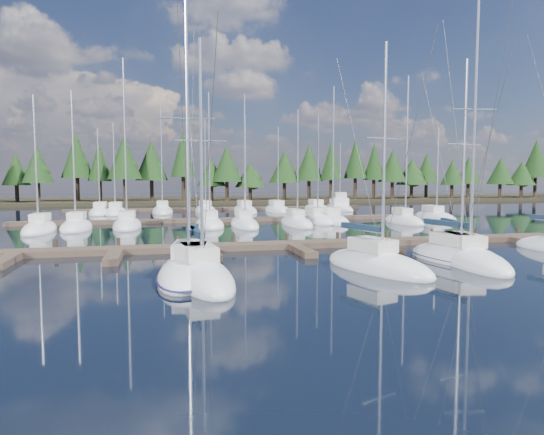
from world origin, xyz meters
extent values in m
plane|color=black|center=(0.00, 30.00, 0.00)|extent=(260.00, 260.00, 0.00)
cube|color=black|center=(0.00, 90.00, 0.30)|extent=(220.00, 30.00, 0.60)
cube|color=#4D3D30|center=(0.00, 18.00, 0.20)|extent=(44.00, 2.00, 0.40)
cube|color=#4D3D30|center=(-18.00, 15.00, 0.20)|extent=(0.90, 4.00, 0.40)
cube|color=#4D3D30|center=(-12.00, 15.00, 0.20)|extent=(0.90, 4.00, 0.40)
cube|color=#4D3D30|center=(-6.00, 15.00, 0.20)|extent=(0.90, 4.00, 0.40)
cube|color=#4D3D30|center=(0.00, 15.00, 0.20)|extent=(0.90, 4.00, 0.40)
cube|color=#4D3D30|center=(6.00, 15.00, 0.20)|extent=(0.90, 4.00, 0.40)
cube|color=#4D3D30|center=(12.00, 15.00, 0.20)|extent=(0.90, 4.00, 0.40)
cube|color=#4D3D30|center=(18.00, 15.00, 0.20)|extent=(0.90, 4.00, 0.40)
cylinder|color=#32271C|center=(-16.00, 19.00, 0.45)|extent=(0.26, 0.26, 0.90)
cylinder|color=#32271C|center=(-12.00, 19.00, 0.45)|extent=(0.26, 0.26, 0.90)
cylinder|color=#32271C|center=(-8.00, 19.00, 0.45)|extent=(0.26, 0.26, 0.90)
cylinder|color=#32271C|center=(-4.00, 19.00, 0.45)|extent=(0.26, 0.26, 0.90)
cylinder|color=#32271C|center=(0.00, 19.00, 0.45)|extent=(0.26, 0.26, 0.90)
cylinder|color=#32271C|center=(4.00, 19.00, 0.45)|extent=(0.26, 0.26, 0.90)
cylinder|color=#32271C|center=(8.00, 19.00, 0.45)|extent=(0.26, 0.26, 0.90)
cylinder|color=#32271C|center=(12.00, 19.00, 0.45)|extent=(0.26, 0.26, 0.90)
cylinder|color=#32271C|center=(16.00, 19.00, 0.45)|extent=(0.26, 0.26, 0.90)
cylinder|color=#32271C|center=(20.00, 19.00, 0.45)|extent=(0.26, 0.26, 0.90)
cube|color=#4D3D30|center=(0.00, 40.00, 0.20)|extent=(50.00, 1.80, 0.40)
cube|color=#4D3D30|center=(0.00, 60.00, 0.20)|extent=(46.00, 1.80, 0.40)
ellipsoid|color=white|center=(-7.73, 9.26, 0.15)|extent=(4.40, 9.23, 1.90)
cube|color=beige|center=(-7.66, 9.70, 1.35)|extent=(2.10, 3.06, 0.70)
cylinder|color=silver|center=(-7.80, 8.83, 7.31)|extent=(0.18, 0.18, 12.62)
cylinder|color=silver|center=(-7.50, 10.75, 2.10)|extent=(0.73, 3.87, 0.12)
cube|color=#132435|center=(-7.50, 10.75, 2.25)|extent=(0.93, 3.73, 0.30)
cylinder|color=silver|center=(-7.80, 8.83, 7.94)|extent=(2.72, 0.50, 0.07)
cylinder|color=#3F3F44|center=(-8.10, 6.94, 7.16)|extent=(0.63, 3.80, 12.93)
cylinder|color=#3F3F44|center=(-7.44, 11.15, 7.16)|extent=(0.77, 4.67, 12.93)
ellipsoid|color=#130E48|center=(-7.73, 9.26, 0.22)|extent=(4.57, 9.60, 0.18)
ellipsoid|color=white|center=(-7.29, 8.05, 0.15)|extent=(3.58, 9.19, 1.90)
cube|color=beige|center=(-7.34, 8.49, 1.35)|extent=(1.76, 3.00, 0.70)
cylinder|color=silver|center=(-7.25, 7.60, 6.24)|extent=(0.18, 0.18, 10.48)
cylinder|color=silver|center=(-7.45, 9.56, 2.10)|extent=(0.52, 3.93, 0.12)
cube|color=#132435|center=(-7.45, 9.56, 2.25)|extent=(0.73, 3.78, 0.30)
cylinder|color=silver|center=(-7.25, 7.60, 6.77)|extent=(2.41, 0.32, 0.07)
cylinder|color=#3F3F44|center=(-7.05, 5.69, 6.09)|extent=(0.43, 3.86, 10.79)
cylinder|color=#3F3F44|center=(-7.49, 9.97, 6.09)|extent=(0.52, 4.76, 10.79)
ellipsoid|color=white|center=(2.32, 8.58, 0.15)|extent=(4.92, 8.25, 1.90)
cube|color=beige|center=(2.20, 8.96, 1.35)|extent=(2.17, 2.83, 0.70)
cylinder|color=silver|center=(2.43, 8.21, 6.54)|extent=(0.20, 0.20, 11.08)
cylinder|color=silver|center=(1.92, 9.85, 2.10)|extent=(1.14, 3.31, 0.12)
cube|color=#132435|center=(1.92, 9.85, 2.25)|extent=(1.31, 3.23, 0.30)
cylinder|color=silver|center=(2.43, 8.21, 7.10)|extent=(2.36, 0.79, 0.07)
cylinder|color=#3F3F44|center=(2.93, 6.61, 6.39)|extent=(1.04, 3.24, 11.39)
cylinder|color=#3F3F44|center=(1.82, 10.19, 6.39)|extent=(1.27, 3.98, 11.39)
ellipsoid|color=white|center=(8.10, 9.93, 0.15)|extent=(3.97, 7.67, 1.90)
cube|color=beige|center=(8.03, 10.29, 1.35)|extent=(1.90, 2.56, 0.70)
cylinder|color=silver|center=(8.16, 9.57, 6.42)|extent=(0.18, 0.18, 10.84)
cylinder|color=silver|center=(7.88, 11.15, 2.10)|extent=(0.66, 3.19, 0.12)
cube|color=#132435|center=(7.88, 11.15, 2.25)|extent=(0.87, 3.08, 0.30)
cylinder|color=silver|center=(8.16, 9.57, 6.96)|extent=(2.47, 0.49, 0.07)
cylinder|color=#3F3F44|center=(8.42, 8.02, 6.27)|extent=(0.57, 3.13, 11.15)
cylinder|color=#3F3F44|center=(7.83, 11.48, 6.27)|extent=(0.69, 3.85, 11.15)
ellipsoid|color=#130E48|center=(8.10, 9.93, 0.22)|extent=(4.13, 7.98, 0.18)
ellipsoid|color=white|center=(8.41, 9.40, 0.15)|extent=(4.32, 9.62, 1.90)
cube|color=beige|center=(8.49, 9.85, 1.35)|extent=(2.01, 3.19, 0.70)
cylinder|color=silver|center=(8.33, 8.94, 8.18)|extent=(0.19, 0.19, 14.36)
cylinder|color=silver|center=(8.68, 10.95, 2.10)|extent=(0.82, 4.04, 0.12)
cube|color=#132435|center=(8.68, 10.95, 2.25)|extent=(1.02, 3.90, 0.30)
cylinder|color=silver|center=(8.33, 8.94, 8.90)|extent=(2.46, 0.50, 0.07)
cylinder|color=#3F3F44|center=(7.98, 6.98, 8.03)|extent=(0.72, 3.96, 14.67)
cylinder|color=#3F3F44|center=(8.75, 11.36, 8.03)|extent=(0.88, 4.88, 14.67)
ellipsoid|color=white|center=(-20.11, 33.01, 0.15)|extent=(2.60, 8.15, 1.90)
cube|color=beige|center=(-20.11, 33.42, 1.35)|extent=(1.43, 2.61, 0.70)
cylinder|color=silver|center=(-20.11, 32.60, 6.76)|extent=(0.16, 0.16, 11.52)
ellipsoid|color=white|center=(-17.10, 34.40, 0.15)|extent=(2.77, 7.46, 1.90)
cube|color=beige|center=(-17.10, 34.77, 1.35)|extent=(1.52, 2.39, 0.70)
cylinder|color=silver|center=(-17.10, 34.03, 7.11)|extent=(0.16, 0.16, 12.23)
ellipsoid|color=white|center=(-12.38, 35.07, 0.15)|extent=(2.76, 8.39, 1.90)
cube|color=beige|center=(-12.38, 35.49, 1.35)|extent=(1.52, 2.69, 0.70)
cylinder|color=silver|center=(-12.38, 34.65, 8.83)|extent=(0.16, 0.16, 15.66)
ellipsoid|color=white|center=(-4.21, 34.00, 0.15)|extent=(2.82, 7.42, 1.90)
cube|color=beige|center=(-4.21, 34.37, 1.35)|extent=(1.55, 2.37, 0.70)
cylinder|color=silver|center=(-4.21, 33.63, 7.26)|extent=(0.16, 0.16, 12.51)
ellipsoid|color=white|center=(-0.63, 33.93, 0.15)|extent=(2.52, 9.50, 1.90)
cube|color=beige|center=(-0.63, 34.40, 1.35)|extent=(1.38, 3.04, 0.70)
cylinder|color=silver|center=(-0.63, 33.45, 7.24)|extent=(0.16, 0.16, 12.47)
ellipsoid|color=white|center=(4.91, 33.57, 0.15)|extent=(2.46, 8.79, 1.90)
cube|color=beige|center=(4.91, 34.01, 1.35)|extent=(1.35, 2.81, 0.70)
cylinder|color=silver|center=(4.91, 33.13, 6.53)|extent=(0.16, 0.16, 11.05)
ellipsoid|color=white|center=(8.13, 36.58, 0.15)|extent=(2.69, 8.77, 1.90)
cube|color=beige|center=(8.13, 37.02, 1.35)|extent=(1.48, 2.81, 0.70)
cylinder|color=silver|center=(8.13, 36.14, 6.55)|extent=(0.16, 0.16, 11.09)
ellipsoid|color=white|center=(9.61, 35.72, 0.15)|extent=(2.81, 8.39, 1.90)
cube|color=beige|center=(9.61, 36.14, 1.35)|extent=(1.55, 2.69, 0.70)
cylinder|color=silver|center=(9.61, 35.30, 7.99)|extent=(0.16, 0.16, 13.97)
ellipsoid|color=white|center=(17.18, 33.19, 0.15)|extent=(2.43, 7.59, 1.90)
cube|color=beige|center=(17.18, 33.57, 1.35)|extent=(1.34, 2.43, 0.70)
cylinder|color=silver|center=(17.18, 32.81, 8.49)|extent=(0.16, 0.16, 14.97)
ellipsoid|color=white|center=(23.11, 36.63, 0.15)|extent=(2.60, 8.29, 1.90)
cube|color=beige|center=(23.11, 37.04, 1.35)|extent=(1.43, 2.65, 0.70)
cylinder|color=silver|center=(23.11, 36.21, 5.95)|extent=(0.16, 0.16, 9.91)
ellipsoid|color=white|center=(-17.19, 54.95, 0.15)|extent=(2.89, 8.78, 1.90)
cube|color=beige|center=(-17.19, 55.39, 1.35)|extent=(1.59, 2.81, 0.70)
cylinder|color=silver|center=(-17.19, 54.51, 6.34)|extent=(0.16, 0.16, 10.68)
ellipsoid|color=white|center=(-15.07, 54.12, 0.15)|extent=(2.92, 8.26, 1.90)
cube|color=beige|center=(-15.07, 54.54, 1.35)|extent=(1.61, 2.64, 0.70)
cylinder|color=silver|center=(-15.07, 53.71, 6.73)|extent=(0.16, 0.16, 11.45)
ellipsoid|color=white|center=(-8.76, 55.76, 0.15)|extent=(2.89, 11.54, 1.90)
cube|color=beige|center=(-8.76, 56.34, 1.35)|extent=(1.59, 3.69, 0.70)
cylinder|color=silver|center=(-8.76, 55.19, 8.12)|extent=(0.16, 0.16, 14.24)
ellipsoid|color=white|center=(-2.58, 56.05, 0.15)|extent=(2.88, 9.47, 1.90)
cube|color=beige|center=(-2.58, 56.53, 1.35)|extent=(1.58, 3.03, 0.70)
cylinder|color=silver|center=(-2.58, 55.58, 7.27)|extent=(0.16, 0.16, 12.54)
ellipsoid|color=white|center=(3.15, 54.93, 0.15)|extent=(2.90, 11.32, 1.90)
cube|color=beige|center=(3.15, 55.50, 1.35)|extent=(1.59, 3.62, 0.70)
cylinder|color=silver|center=(3.15, 54.36, 7.56)|extent=(0.16, 0.16, 13.13)
ellipsoid|color=white|center=(7.95, 54.46, 0.15)|extent=(2.99, 10.18, 1.90)
cube|color=beige|center=(7.95, 54.97, 1.35)|extent=(1.64, 3.26, 0.70)
cylinder|color=silver|center=(7.95, 53.95, 6.72)|extent=(0.16, 0.16, 11.45)
ellipsoid|color=white|center=(14.57, 55.78, 0.15)|extent=(2.99, 8.31, 1.90)
cube|color=beige|center=(14.57, 56.19, 1.35)|extent=(1.64, 2.66, 0.70)
cylinder|color=silver|center=(14.57, 55.36, 6.36)|extent=(0.16, 0.16, 10.73)
ellipsoid|color=white|center=(18.21, 55.87, 0.15)|extent=(2.75, 9.99, 1.90)
cube|color=beige|center=(18.21, 56.37, 1.35)|extent=(1.51, 3.20, 0.70)
cylinder|color=silver|center=(18.21, 55.37, 5.71)|extent=(0.16, 0.16, 9.41)
ellipsoid|color=white|center=(18.74, 56.59, 0.10)|extent=(5.37, 9.51, 1.81)
cube|color=white|center=(18.74, 56.59, 1.30)|extent=(3.53, 5.39, 1.20)
cube|color=beige|center=(18.62, 56.15, 2.31)|extent=(2.46, 3.49, 0.90)
cylinder|color=silver|center=(18.99, 57.46, 2.91)|extent=(0.10, 0.10, 1.61)
cylinder|color=black|center=(-35.04, 83.40, 2.13)|extent=(0.70, 0.70, 3.07)
cone|color=black|center=(-35.04, 83.40, 6.65)|extent=(4.97, 4.97, 5.96)
ellipsoid|color=black|center=(-34.54, 83.40, 5.29)|extent=(2.98, 2.98, 2.98)
cylinder|color=black|center=(-30.62, 80.20, 2.37)|extent=(0.70, 0.70, 3.53)
cone|color=black|center=(-30.62, 80.20, 7.57)|extent=(5.37, 5.37, 6.87)
ellipsoid|color=black|center=(-30.12, 80.20, 6.00)|extent=(3.22, 3.22, 3.22)
cylinder|color=black|center=(-24.35, 83.34, 2.81)|extent=(0.70, 0.70, 4.43)
cone|color=black|center=(-24.35, 83.34, 9.33)|extent=(5.82, 5.82, 8.61)
ellipsoid|color=black|center=(-23.85, 83.34, 7.36)|extent=(3.49, 3.49, 3.49)
cylinder|color=black|center=(-20.18, 82.51, 2.50)|extent=(0.70, 0.70, 3.79)
cone|color=black|center=(-20.18, 82.51, 8.08)|extent=(4.48, 4.48, 7.37)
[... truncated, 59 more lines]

